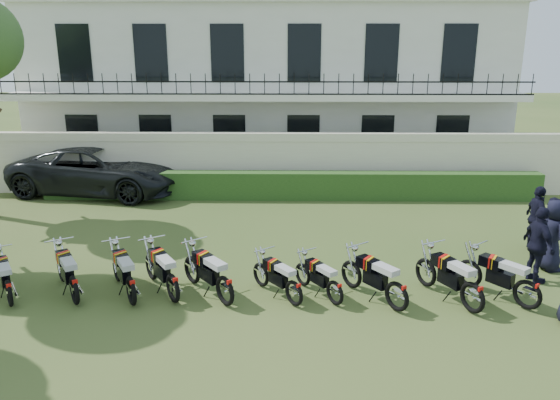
{
  "coord_description": "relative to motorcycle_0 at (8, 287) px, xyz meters",
  "views": [
    {
      "loc": [
        0.87,
        -11.99,
        5.56
      ],
      "look_at": [
        0.66,
        2.41,
        1.35
      ],
      "focal_mm": 35.0,
      "sensor_mm": 36.0,
      "label": 1
    }
  ],
  "objects": [
    {
      "name": "officer_4",
      "position": [
        13.0,
        3.09,
        0.35
      ],
      "size": [
        0.69,
        0.85,
        1.64
      ],
      "primitive_type": "imported",
      "rotation": [
        0.0,
        0.0,
        1.66
      ],
      "color": "black",
      "rests_on": "ground"
    },
    {
      "name": "motorcycle_8",
      "position": [
        9.91,
        -0.15,
        0.07
      ],
      "size": [
        1.1,
        1.94,
        1.16
      ],
      "rotation": [
        0.0,
        0.0,
        0.48
      ],
      "color": "black",
      "rests_on": "ground"
    },
    {
      "name": "motorcycle_4",
      "position": [
        4.66,
        0.1,
        0.06
      ],
      "size": [
        1.4,
        1.71,
        1.15
      ],
      "rotation": [
        0.0,
        0.0,
        0.68
      ],
      "color": "black",
      "rests_on": "ground"
    },
    {
      "name": "motorcycle_6",
      "position": [
        7.05,
        0.18,
        -0.04
      ],
      "size": [
        1.05,
        1.47,
        0.94
      ],
      "rotation": [
        0.0,
        0.0,
        0.61
      ],
      "color": "black",
      "rests_on": "ground"
    },
    {
      "name": "motorcycle_5",
      "position": [
        6.16,
        0.12,
        -0.02
      ],
      "size": [
        1.19,
        1.47,
        0.98
      ],
      "rotation": [
        0.0,
        0.0,
        0.67
      ],
      "color": "black",
      "rests_on": "ground"
    },
    {
      "name": "motorcycle_3",
      "position": [
        3.51,
        0.23,
        0.05
      ],
      "size": [
        1.2,
        1.8,
        1.13
      ],
      "rotation": [
        0.0,
        0.0,
        0.57
      ],
      "color": "black",
      "rests_on": "ground"
    },
    {
      "name": "ground",
      "position": [
        5.13,
        1.34,
        -0.47
      ],
      "size": [
        100.0,
        100.0,
        0.0
      ],
      "primitive_type": "plane",
      "color": "#344C1E",
      "rests_on": "ground"
    },
    {
      "name": "suv",
      "position": [
        -1.09,
        9.24,
        0.42
      ],
      "size": [
        6.85,
        4.02,
        1.79
      ],
      "primitive_type": "imported",
      "rotation": [
        0.0,
        0.0,
        1.4
      ],
      "color": "black",
      "rests_on": "ground"
    },
    {
      "name": "motorcycle_7",
      "position": [
        8.33,
        -0.1,
        0.05
      ],
      "size": [
        1.3,
        1.72,
        1.13
      ],
      "rotation": [
        0.0,
        0.0,
        0.63
      ],
      "color": "black",
      "rests_on": "ground"
    },
    {
      "name": "motorcycle_9",
      "position": [
        11.14,
        0.03,
        0.05
      ],
      "size": [
        1.37,
        1.68,
        1.13
      ],
      "rotation": [
        0.0,
        0.0,
        0.67
      ],
      "color": "black",
      "rests_on": "ground"
    },
    {
      "name": "officer_3",
      "position": [
        12.62,
        2.23,
        0.44
      ],
      "size": [
        0.66,
        0.94,
        1.83
      ],
      "primitive_type": "imported",
      "rotation": [
        0.0,
        0.0,
        1.66
      ],
      "color": "black",
      "rests_on": "ground"
    },
    {
      "name": "officer_5",
      "position": [
        12.84,
        3.64,
        0.43
      ],
      "size": [
        0.48,
        1.07,
        1.8
      ],
      "primitive_type": "imported",
      "rotation": [
        0.0,
        0.0,
        1.61
      ],
      "color": "black",
      "rests_on": "ground"
    },
    {
      "name": "officer_2",
      "position": [
        11.94,
        1.49,
        0.46
      ],
      "size": [
        0.64,
        1.15,
        1.86
      ],
      "primitive_type": "imported",
      "rotation": [
        0.0,
        0.0,
        1.74
      ],
      "color": "black",
      "rests_on": "ground"
    },
    {
      "name": "perimeter_wall",
      "position": [
        5.13,
        9.34,
        0.7
      ],
      "size": [
        30.0,
        0.35,
        2.3
      ],
      "color": "beige",
      "rests_on": "ground"
    },
    {
      "name": "hedge",
      "position": [
        6.13,
        8.54,
        0.03
      ],
      "size": [
        18.0,
        0.6,
        1.0
      ],
      "primitive_type": "cube",
      "color": "#1D3F16",
      "rests_on": "ground"
    },
    {
      "name": "motorcycle_2",
      "position": [
        2.63,
        0.09,
        0.05
      ],
      "size": [
        1.1,
        1.85,
        1.12
      ],
      "rotation": [
        0.0,
        0.0,
        0.51
      ],
      "color": "black",
      "rests_on": "ground"
    },
    {
      "name": "motorcycle_0",
      "position": [
        0.0,
        0.0,
        0.0
      ],
      "size": [
        1.11,
        1.61,
        1.02
      ],
      "rotation": [
        0.0,
        0.0,
        0.59
      ],
      "color": "black",
      "rests_on": "ground"
    },
    {
      "name": "motorcycle_1",
      "position": [
        1.38,
        0.11,
        0.05
      ],
      "size": [
        1.2,
        1.78,
        1.12
      ],
      "rotation": [
        0.0,
        0.0,
        0.57
      ],
      "color": "black",
      "rests_on": "ground"
    },
    {
      "name": "building",
      "position": [
        5.13,
        15.3,
        3.24
      ],
      "size": [
        20.4,
        9.6,
        7.4
      ],
      "color": "white",
      "rests_on": "ground"
    }
  ]
}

